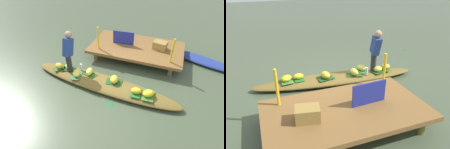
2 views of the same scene
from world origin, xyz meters
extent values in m
plane|color=#445139|center=(0.00, 0.00, 0.00)|extent=(40.00, 40.00, 0.00)
cube|color=brown|center=(0.52, 1.93, 0.37)|extent=(3.20, 1.80, 0.10)
cylinder|color=brown|center=(-0.76, 1.21, 0.16)|extent=(0.14, 0.14, 0.32)
cylinder|color=brown|center=(1.80, 1.21, 0.16)|extent=(0.14, 0.14, 0.32)
cylinder|color=brown|center=(-0.76, 2.65, 0.16)|extent=(0.14, 0.14, 0.32)
cylinder|color=brown|center=(1.80, 2.65, 0.16)|extent=(0.14, 0.14, 0.32)
ellipsoid|color=brown|center=(0.00, 0.00, 0.10)|extent=(4.64, 1.17, 0.21)
ellipsoid|color=navy|center=(2.73, 2.36, 0.08)|extent=(2.67, 1.38, 0.16)
cube|color=#234F22|center=(-1.21, 0.20, 0.21)|extent=(0.42, 0.38, 0.01)
ellipsoid|color=yellow|center=(-1.21, 0.20, 0.29)|extent=(0.28, 0.24, 0.17)
cube|color=#2D5920|center=(-0.48, 0.16, 0.21)|extent=(0.50, 0.36, 0.01)
ellipsoid|color=#F0DD4C|center=(-0.48, 0.16, 0.30)|extent=(0.22, 0.34, 0.18)
cube|color=#3E7931|center=(1.36, -0.14, 0.21)|extent=(0.32, 0.44, 0.01)
ellipsoid|color=yellow|center=(1.36, -0.14, 0.29)|extent=(0.39, 0.38, 0.15)
cube|color=#1E4F1F|center=(0.34, 0.07, 0.21)|extent=(0.49, 0.36, 0.01)
ellipsoid|color=gold|center=(0.34, 0.07, 0.30)|extent=(0.30, 0.37, 0.19)
cube|color=#2E6E23|center=(-1.51, 0.12, 0.21)|extent=(0.43, 0.45, 0.01)
ellipsoid|color=gold|center=(-1.51, 0.12, 0.29)|extent=(0.31, 0.26, 0.16)
cube|color=#206D29|center=(1.04, -0.15, 0.21)|extent=(0.27, 0.41, 0.01)
ellipsoid|color=gold|center=(1.04, -0.15, 0.28)|extent=(0.30, 0.22, 0.15)
cube|color=#357043|center=(-0.81, -0.04, 0.21)|extent=(0.33, 0.47, 0.01)
ellipsoid|color=#E6D44A|center=(-0.81, -0.04, 0.29)|extent=(0.35, 0.37, 0.17)
cylinder|color=#28282D|center=(-1.11, 0.10, 0.48)|extent=(0.16, 0.16, 0.55)
cube|color=navy|center=(-1.10, 0.17, 1.01)|extent=(0.22, 0.43, 0.58)
sphere|color=#9E7556|center=(-1.09, 0.27, 1.35)|extent=(0.20, 0.20, 0.20)
cylinder|color=silver|center=(-0.81, 0.27, 0.32)|extent=(0.07, 0.07, 0.22)
cube|color=navy|center=(0.02, 1.93, 0.66)|extent=(0.75, 0.08, 0.47)
cylinder|color=yellow|center=(-0.68, 1.33, 0.81)|extent=(0.06, 0.06, 0.78)
cylinder|color=yellow|center=(1.72, 1.33, 0.81)|extent=(0.06, 0.06, 0.78)
cube|color=olive|center=(1.30, 2.03, 0.56)|extent=(0.49, 0.40, 0.27)
ellipsoid|color=#1D683A|center=(0.49, -0.62, 0.00)|extent=(0.23, 0.20, 0.01)
camera|label=1|loc=(1.63, -3.61, 3.55)|focal=28.69mm
camera|label=2|loc=(1.97, 5.29, 2.87)|focal=35.69mm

